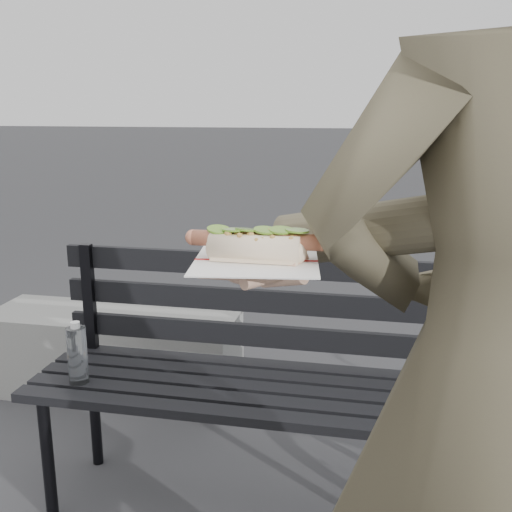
% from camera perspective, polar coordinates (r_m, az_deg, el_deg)
% --- Properties ---
extents(park_bench, '(1.50, 0.44, 0.88)m').
position_cam_1_polar(park_bench, '(2.04, -0.06, -10.26)').
color(park_bench, black).
rests_on(park_bench, ground).
extents(concrete_block, '(1.20, 0.40, 0.40)m').
position_cam_1_polar(concrete_block, '(3.03, -13.35, -8.99)').
color(concrete_block, slate).
rests_on(concrete_block, ground).
extents(person, '(0.76, 0.61, 1.83)m').
position_cam_1_polar(person, '(1.07, 22.32, -11.76)').
color(person, brown).
rests_on(person, ground).
extents(held_hotdog, '(0.62, 0.30, 0.20)m').
position_cam_1_polar(held_hotdog, '(0.95, 12.07, 2.19)').
color(held_hotdog, brown).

